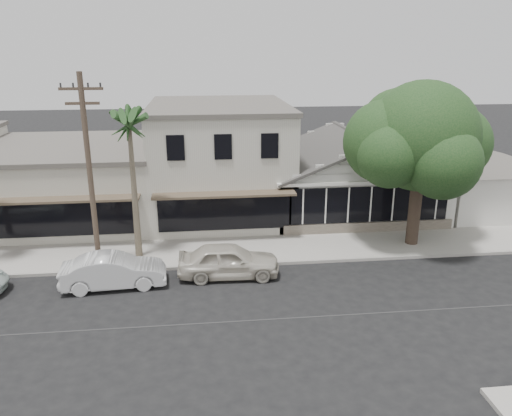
{
  "coord_description": "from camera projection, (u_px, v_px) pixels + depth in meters",
  "views": [
    {
      "loc": [
        -4.16,
        -16.68,
        9.96
      ],
      "look_at": [
        -1.59,
        6.0,
        2.56
      ],
      "focal_mm": 35.0,
      "sensor_mm": 36.0,
      "label": 1
    }
  ],
  "objects": [
    {
      "name": "ground",
      "position": [
        314.0,
        317.0,
        19.29
      ],
      "size": [
        140.0,
        140.0,
        0.0
      ],
      "primitive_type": "plane",
      "color": "black",
      "rests_on": "ground"
    },
    {
      "name": "sidewalk_north",
      "position": [
        126.0,
        255.0,
        24.79
      ],
      "size": [
        90.0,
        3.5,
        0.15
      ],
      "primitive_type": "cube",
      "color": "#9E9991",
      "rests_on": "ground"
    },
    {
      "name": "corner_shop",
      "position": [
        350.0,
        171.0,
        30.81
      ],
      "size": [
        10.4,
        8.6,
        5.1
      ],
      "color": "silver",
      "rests_on": "ground"
    },
    {
      "name": "side_cottage",
      "position": [
        481.0,
        189.0,
        31.11
      ],
      "size": [
        6.0,
        6.0,
        3.0
      ],
      "primitive_type": "cube",
      "color": "silver",
      "rests_on": "ground"
    },
    {
      "name": "row_building_near",
      "position": [
        220.0,
        161.0,
        30.72
      ],
      "size": [
        8.0,
        10.0,
        6.5
      ],
      "primitive_type": "cube",
      "color": "beige",
      "rests_on": "ground"
    },
    {
      "name": "row_building_midnear",
      "position": [
        71.0,
        183.0,
        30.11
      ],
      "size": [
        10.0,
        10.0,
        4.2
      ],
      "primitive_type": "cube",
      "color": "beige",
      "rests_on": "ground"
    },
    {
      "name": "utility_pole",
      "position": [
        90.0,
        171.0,
        21.76
      ],
      "size": [
        1.8,
        0.24,
        9.0
      ],
      "color": "brown",
      "rests_on": "ground"
    },
    {
      "name": "car_0",
      "position": [
        229.0,
        260.0,
        22.48
      ],
      "size": [
        4.63,
        2.01,
        1.55
      ],
      "primitive_type": "imported",
      "rotation": [
        0.0,
        0.0,
        1.53
      ],
      "color": "beige",
      "rests_on": "ground"
    },
    {
      "name": "car_1",
      "position": [
        114.0,
        271.0,
        21.52
      ],
      "size": [
        4.54,
        1.87,
        1.46
      ],
      "primitive_type": "imported",
      "rotation": [
        0.0,
        0.0,
        1.64
      ],
      "color": "silver",
      "rests_on": "ground"
    },
    {
      "name": "shade_tree",
      "position": [
        418.0,
        139.0,
        24.73
      ],
      "size": [
        7.66,
        6.93,
        8.5
      ],
      "rotation": [
        0.0,
        0.0,
        -0.08
      ],
      "color": "#403227",
      "rests_on": "ground"
    },
    {
      "name": "palm_east",
      "position": [
        129.0,
        124.0,
        22.58
      ],
      "size": [
        2.98,
        2.98,
        7.73
      ],
      "color": "#726651",
      "rests_on": "ground"
    }
  ]
}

